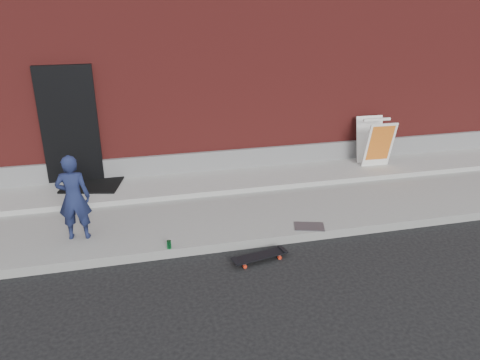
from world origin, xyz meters
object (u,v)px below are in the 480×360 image
object	(u,v)px
pizza_sign	(375,142)
soda_can	(169,245)
child	(74,198)
skateboard	(260,256)

from	to	relation	value
pizza_sign	soda_can	distance (m)	5.30
child	pizza_sign	xyz separation A→B (m)	(6.03, 1.75, -0.07)
child	pizza_sign	distance (m)	6.28
pizza_sign	child	bearing A→B (deg)	-163.86
child	soda_can	distance (m)	1.63
soda_can	skateboard	bearing A→B (deg)	-18.24
child	skateboard	distance (m)	2.97
skateboard	soda_can	xyz separation A→B (m)	(-1.30, 0.43, 0.14)
skateboard	soda_can	size ratio (longest dim) A/B	6.86
child	skateboard	world-z (taller)	child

